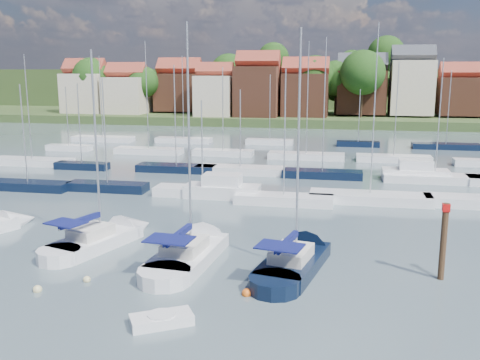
# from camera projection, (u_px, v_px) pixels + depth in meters

# --- Properties ---
(ground) EXTENTS (260.00, 260.00, 0.00)m
(ground) POSITION_uv_depth(u_px,v_px,m) (298.00, 164.00, 68.47)
(ground) COLOR #4A5D65
(ground) RESTS_ON ground
(sailboat_left) EXTENTS (5.71, 10.72, 14.16)m
(sailboat_left) POSITION_uv_depth(u_px,v_px,m) (108.00, 237.00, 37.04)
(sailboat_left) COLOR silver
(sailboat_left) RESTS_ON ground
(sailboat_centre) EXTENTS (4.00, 11.84, 15.80)m
(sailboat_centre) POSITION_uv_depth(u_px,v_px,m) (196.00, 249.00, 34.67)
(sailboat_centre) COLOR silver
(sailboat_centre) RESTS_ON ground
(sailboat_navy) EXTENTS (5.00, 11.35, 15.26)m
(sailboat_navy) POSITION_uv_depth(u_px,v_px,m) (299.00, 258.00, 33.04)
(sailboat_navy) COLOR black
(sailboat_navy) RESTS_ON ground
(tender) EXTENTS (3.17, 2.63, 0.62)m
(tender) POSITION_uv_depth(u_px,v_px,m) (162.00, 320.00, 25.07)
(tender) COLOR silver
(tender) RESTS_ON ground
(timber_piling) EXTENTS (0.40, 0.40, 6.73)m
(timber_piling) POSITION_uv_depth(u_px,v_px,m) (442.00, 257.00, 30.31)
(timber_piling) COLOR #4C331E
(timber_piling) RESTS_ON ground
(buoy_b) EXTENTS (0.49, 0.49, 0.49)m
(buoy_b) POSITION_uv_depth(u_px,v_px,m) (38.00, 291.00, 28.88)
(buoy_b) COLOR beige
(buoy_b) RESTS_ON ground
(buoy_c) EXTENTS (0.42, 0.42, 0.42)m
(buoy_c) POSITION_uv_depth(u_px,v_px,m) (87.00, 281.00, 30.25)
(buoy_c) COLOR beige
(buoy_c) RESTS_ON ground
(buoy_d) EXTENTS (0.53, 0.53, 0.53)m
(buoy_d) POSITION_uv_depth(u_px,v_px,m) (247.00, 295.00, 28.40)
(buoy_d) COLOR #D85914
(buoy_d) RESTS_ON ground
(buoy_e) EXTENTS (0.46, 0.46, 0.46)m
(buoy_e) POSITION_uv_depth(u_px,v_px,m) (300.00, 249.00, 35.78)
(buoy_e) COLOR #D85914
(buoy_e) RESTS_ON ground
(marina_field) EXTENTS (79.62, 41.41, 15.93)m
(marina_field) POSITION_uv_depth(u_px,v_px,m) (310.00, 167.00, 63.36)
(marina_field) COLOR silver
(marina_field) RESTS_ON ground
(far_shore_town) EXTENTS (212.46, 90.00, 22.27)m
(far_shore_town) POSITION_uv_depth(u_px,v_px,m) (334.00, 95.00, 156.19)
(far_shore_town) COLOR #344B25
(far_shore_town) RESTS_ON ground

